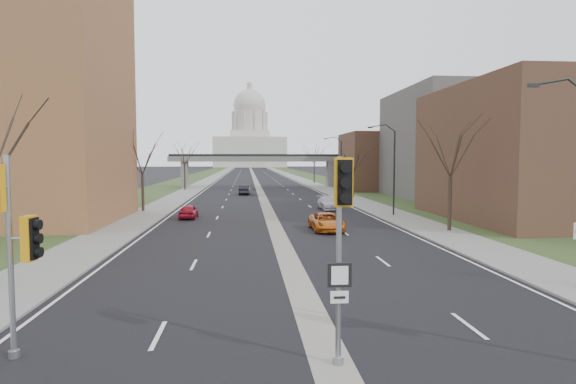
{
  "coord_description": "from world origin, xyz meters",
  "views": [
    {
      "loc": [
        -2.23,
        -12.86,
        5.48
      ],
      "look_at": [
        -0.11,
        11.86,
        3.78
      ],
      "focal_mm": 30.0,
      "sensor_mm": 36.0,
      "label": 1
    }
  ],
  "objects": [
    {
      "name": "sidewalk_left",
      "position": [
        -12.0,
        150.0,
        0.06
      ],
      "size": [
        4.0,
        600.0,
        0.12
      ],
      "primitive_type": "cube",
      "color": "gray",
      "rests_on": "ground"
    },
    {
      "name": "tree_right_c",
      "position": [
        13.0,
        95.0,
        7.04
      ],
      "size": [
        7.65,
        7.65,
        9.99
      ],
      "color": "#382B21",
      "rests_on": "sidewalk_right"
    },
    {
      "name": "car_right_mid",
      "position": [
        6.65,
        38.74,
        0.7
      ],
      "size": [
        2.27,
        4.94,
        1.4
      ],
      "primitive_type": "imported",
      "rotation": [
        0.0,
        0.0,
        0.06
      ],
      "color": "silver",
      "rests_on": "ground"
    },
    {
      "name": "road_surface",
      "position": [
        0.0,
        150.0,
        0.01
      ],
      "size": [
        20.0,
        600.0,
        0.01
      ],
      "primitive_type": "cube",
      "color": "black",
      "rests_on": "ground"
    },
    {
      "name": "tree_left_c",
      "position": [
        -13.0,
        72.0,
        7.04
      ],
      "size": [
        7.65,
        7.65,
        9.99
      ],
      "color": "#382B21",
      "rests_on": "sidewalk_left"
    },
    {
      "name": "capitol",
      "position": [
        0.0,
        320.0,
        18.6
      ],
      "size": [
        48.0,
        42.0,
        55.75
      ],
      "color": "beige",
      "rests_on": "ground"
    },
    {
      "name": "pedestrian_bridge",
      "position": [
        0.0,
        80.0,
        4.84
      ],
      "size": [
        34.0,
        3.0,
        6.45
      ],
      "color": "slate",
      "rests_on": "ground"
    },
    {
      "name": "streetlight_far",
      "position": [
        10.99,
        58.0,
        6.95
      ],
      "size": [
        2.61,
        0.2,
        8.7
      ],
      "color": "black",
      "rests_on": "sidewalk_right"
    },
    {
      "name": "car_right_near",
      "position": [
        3.83,
        23.28,
        0.68
      ],
      "size": [
        2.32,
        4.92,
        1.36
      ],
      "primitive_type": "imported",
      "rotation": [
        0.0,
        0.0,
        0.01
      ],
      "color": "#C65F15",
      "rests_on": "ground"
    },
    {
      "name": "grass_verge_left",
      "position": [
        -18.0,
        150.0,
        0.05
      ],
      "size": [
        8.0,
        600.0,
        0.1
      ],
      "primitive_type": "cube",
      "color": "#283C1B",
      "rests_on": "ground"
    },
    {
      "name": "ground",
      "position": [
        0.0,
        0.0,
        0.0
      ],
      "size": [
        700.0,
        700.0,
        0.0
      ],
      "primitive_type": "plane",
      "color": "black",
      "rests_on": "ground"
    },
    {
      "name": "streetlight_near",
      "position": [
        10.99,
        6.0,
        6.95
      ],
      "size": [
        2.61,
        0.2,
        8.7
      ],
      "color": "black",
      "rests_on": "sidewalk_right"
    },
    {
      "name": "streetlight_mid",
      "position": [
        10.99,
        32.0,
        6.95
      ],
      "size": [
        2.61,
        0.2,
        8.7
      ],
      "color": "black",
      "rests_on": "sidewalk_right"
    },
    {
      "name": "car_left_far",
      "position": [
        -2.58,
        61.39,
        0.74
      ],
      "size": [
        1.79,
        4.55,
        1.47
      ],
      "primitive_type": "imported",
      "rotation": [
        0.0,
        0.0,
        3.09
      ],
      "color": "black",
      "rests_on": "ground"
    },
    {
      "name": "commercial_block_near",
      "position": [
        24.0,
        28.0,
        6.0
      ],
      "size": [
        16.0,
        20.0,
        12.0
      ],
      "primitive_type": "cube",
      "color": "#523526",
      "rests_on": "ground"
    },
    {
      "name": "sidewalk_right",
      "position": [
        12.0,
        150.0,
        0.06
      ],
      "size": [
        4.0,
        600.0,
        0.12
      ],
      "primitive_type": "cube",
      "color": "gray",
      "rests_on": "ground"
    },
    {
      "name": "tree_right_b",
      "position": [
        13.0,
        55.0,
        5.82
      ],
      "size": [
        6.3,
        6.3,
        8.22
      ],
      "color": "#382B21",
      "rests_on": "sidewalk_right"
    },
    {
      "name": "signal_pole_left",
      "position": [
        -8.48,
        0.42,
        3.66
      ],
      "size": [
        1.1,
        0.96,
        5.59
      ],
      "rotation": [
        0.0,
        0.0,
        -0.13
      ],
      "color": "gray",
      "rests_on": "ground"
    },
    {
      "name": "commercial_block_mid",
      "position": [
        28.0,
        52.0,
        7.5
      ],
      "size": [
        18.0,
        22.0,
        15.0
      ],
      "primitive_type": "cube",
      "color": "#504E49",
      "rests_on": "ground"
    },
    {
      "name": "commercial_block_far",
      "position": [
        22.0,
        70.0,
        5.0
      ],
      "size": [
        14.0,
        14.0,
        10.0
      ],
      "primitive_type": "cube",
      "color": "#523526",
      "rests_on": "ground"
    },
    {
      "name": "signal_pole_median",
      "position": [
        0.17,
        -0.83,
        3.86
      ],
      "size": [
        0.64,
        0.9,
        5.55
      ],
      "rotation": [
        0.0,
        0.0,
        0.01
      ],
      "color": "gray",
      "rests_on": "ground"
    },
    {
      "name": "median_strip",
      "position": [
        0.0,
        150.0,
        0.0
      ],
      "size": [
        1.2,
        600.0,
        0.02
      ],
      "primitive_type": "cube",
      "color": "gray",
      "rests_on": "ground"
    },
    {
      "name": "tree_right_a",
      "position": [
        13.0,
        22.0,
        6.64
      ],
      "size": [
        7.2,
        7.2,
        9.4
      ],
      "color": "#382B21",
      "rests_on": "sidewalk_right"
    },
    {
      "name": "grass_verge_right",
      "position": [
        18.0,
        150.0,
        0.05
      ],
      "size": [
        8.0,
        600.0,
        0.1
      ],
      "primitive_type": "cube",
      "color": "#283C1B",
      "rests_on": "ground"
    },
    {
      "name": "car_left_near",
      "position": [
        -7.62,
        32.02,
        0.65
      ],
      "size": [
        1.56,
        3.82,
        1.3
      ],
      "primitive_type": "imported",
      "rotation": [
        0.0,
        0.0,
        3.13
      ],
      "color": "maroon",
      "rests_on": "ground"
    },
    {
      "name": "tree_left_b",
      "position": [
        -13.0,
        38.0,
        6.23
      ],
      "size": [
        6.75,
        6.75,
        8.81
      ],
      "color": "#382B21",
      "rests_on": "sidewalk_left"
    }
  ]
}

